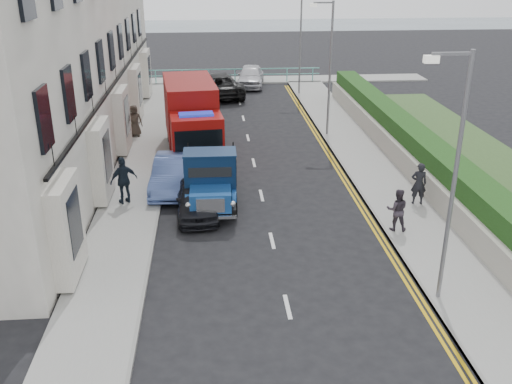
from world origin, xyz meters
The scene contains 22 objects.
ground centered at (0.00, 0.00, 0.00)m, with size 120.00×120.00×0.00m, color black.
pavement_west centered at (-5.20, 9.00, 0.06)m, with size 2.40×38.00×0.12m, color gray.
pavement_east centered at (5.30, 9.00, 0.06)m, with size 2.60×38.00×0.12m, color gray.
promenade centered at (0.00, 29.00, 0.06)m, with size 30.00×2.50×0.12m, color gray.
sea_plane centered at (0.00, 60.00, 0.00)m, with size 120.00×120.00×0.00m, color #4D6269.
terrace_west centered at (-9.47, 13.00, 7.17)m, with size 6.31×30.20×14.25m.
garden_east centered at (7.21, 9.00, 0.90)m, with size 1.45×28.00×1.75m.
seafront_railing centered at (0.00, 28.20, 0.58)m, with size 13.00×0.08×1.11m.
lamp_near centered at (4.18, -2.00, 4.00)m, with size 1.23×0.18×7.00m.
lamp_mid centered at (4.18, 14.00, 4.00)m, with size 1.23×0.18×7.00m.
lamp_far centered at (4.18, 24.00, 4.00)m, with size 1.23×0.18×7.00m.
bedford_lorry centered at (-2.05, 4.93, 1.07)m, with size 2.04×4.95×2.32m.
red_lorry centered at (-2.88, 11.44, 1.87)m, with size 2.97×6.91×3.51m.
parked_car_front centered at (-2.60, 4.45, 0.64)m, with size 1.51×3.76×1.28m, color black.
parked_car_mid centered at (-3.60, 7.00, 0.70)m, with size 1.49×4.27×1.41m, color #556EB6.
parked_car_rear centered at (-2.71, 16.24, 0.78)m, with size 2.19×5.40×1.57m, color #99999D.
seafront_car_left centered at (-1.44, 24.02, 0.81)m, with size 2.70×5.85×1.63m, color black.
seafront_car_right centered at (1.12, 27.00, 0.78)m, with size 1.84×4.57×1.56m, color silver.
pedestrian_east_near centered at (5.94, 4.44, 0.95)m, with size 0.61×0.40×1.67m, color black.
pedestrian_east_far centered at (4.40, 2.27, 0.89)m, with size 0.74×0.58×1.53m, color #372F39.
pedestrian_west_near centered at (-5.38, 5.47, 1.05)m, with size 1.09×0.45×1.86m, color black.
pedestrian_west_far centered at (-6.00, 14.44, 0.96)m, with size 0.82×0.54×1.68m, color #393229.
Camera 1 is at (-1.98, -15.32, 9.06)m, focal length 40.00 mm.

